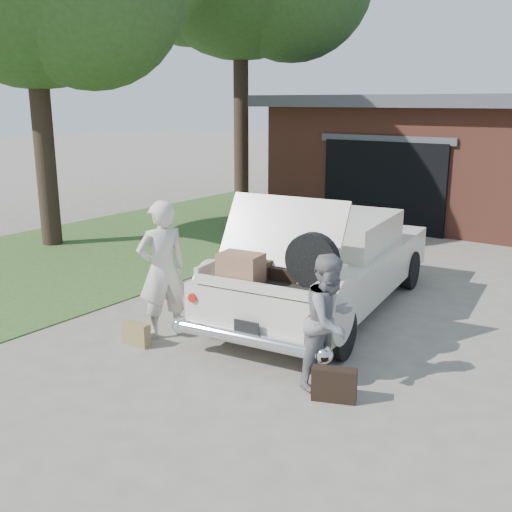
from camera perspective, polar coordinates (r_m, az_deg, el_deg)
The scene contains 7 objects.
ground at distance 8.08m, azimuth -2.54°, elevation -8.44°, with size 90.00×90.00×0.00m, color gray.
grass_strip at distance 13.81m, azimuth -12.64°, elevation 1.04°, with size 6.00×16.00×0.02m, color #2D4C1E.
sedan at distance 9.24m, azimuth 6.65°, elevation -0.67°, with size 2.61×5.28×1.95m.
woman_left at distance 8.16m, azimuth -8.93°, elevation -1.31°, with size 0.69×0.45×1.90m, color beige.
woman_right at distance 6.78m, azimuth 7.03°, elevation -6.16°, with size 0.75×0.58×1.54m, color gray.
suitcase_left at distance 8.17m, azimuth -11.35°, elevation -7.28°, with size 0.41×0.13×0.31m, color #947D4B.
suitcase_right at distance 6.66m, azimuth 7.46°, elevation -12.05°, with size 0.48×0.15×0.37m, color black.
Camera 1 is at (4.67, -5.78, 3.16)m, focal length 42.00 mm.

